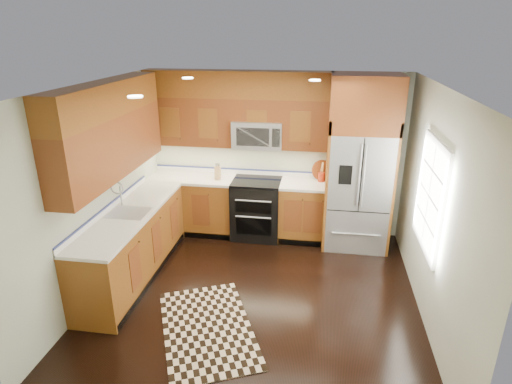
% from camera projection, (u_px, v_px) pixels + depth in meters
% --- Properties ---
extents(ground, '(4.00, 4.00, 0.00)m').
position_uv_depth(ground, '(256.00, 295.00, 5.46)').
color(ground, black).
rests_on(ground, ground).
extents(wall_back, '(4.00, 0.02, 2.60)m').
position_uv_depth(wall_back, '(275.00, 154.00, 6.84)').
color(wall_back, beige).
rests_on(wall_back, ground).
extents(wall_left, '(0.02, 4.00, 2.60)m').
position_uv_depth(wall_left, '(96.00, 191.00, 5.28)').
color(wall_left, beige).
rests_on(wall_left, ground).
extents(wall_right, '(0.02, 4.00, 2.60)m').
position_uv_depth(wall_right, '(435.00, 211.00, 4.70)').
color(wall_right, beige).
rests_on(wall_right, ground).
extents(window, '(0.04, 1.10, 1.30)m').
position_uv_depth(window, '(430.00, 196.00, 4.85)').
color(window, white).
rests_on(window, ground).
extents(base_cabinets, '(2.85, 3.00, 0.90)m').
position_uv_depth(base_cabinets, '(183.00, 226.00, 6.30)').
color(base_cabinets, brown).
rests_on(base_cabinets, ground).
extents(countertop, '(2.86, 3.01, 0.04)m').
position_uv_depth(countertop, '(193.00, 194.00, 6.22)').
color(countertop, white).
rests_on(countertop, base_cabinets).
extents(upper_cabinets, '(2.85, 3.00, 1.15)m').
position_uv_depth(upper_cabinets, '(186.00, 118.00, 5.90)').
color(upper_cabinets, brown).
rests_on(upper_cabinets, ground).
extents(range, '(0.76, 0.67, 0.95)m').
position_uv_depth(range, '(257.00, 209.00, 6.86)').
color(range, black).
rests_on(range, ground).
extents(microwave, '(0.76, 0.40, 0.42)m').
position_uv_depth(microwave, '(258.00, 134.00, 6.56)').
color(microwave, '#B2B2B7').
rests_on(microwave, ground).
extents(refrigerator, '(0.98, 0.75, 2.60)m').
position_uv_depth(refrigerator, '(360.00, 164.00, 6.30)').
color(refrigerator, '#B2B2B7').
rests_on(refrigerator, ground).
extents(sink_faucet, '(0.54, 0.44, 0.37)m').
position_uv_depth(sink_faucet, '(127.00, 208.00, 5.56)').
color(sink_faucet, '#B2B2B7').
rests_on(sink_faucet, countertop).
extents(rug, '(1.54, 1.86, 0.01)m').
position_uv_depth(rug, '(207.00, 328.00, 4.84)').
color(rug, black).
rests_on(rug, ground).
extents(knife_block, '(0.11, 0.14, 0.26)m').
position_uv_depth(knife_block, '(218.00, 172.00, 6.76)').
color(knife_block, tan).
rests_on(knife_block, countertop).
extents(utensil_crock, '(0.14, 0.14, 0.31)m').
position_uv_depth(utensil_crock, '(321.00, 175.00, 6.65)').
color(utensil_crock, maroon).
rests_on(utensil_crock, countertop).
extents(cutting_board, '(0.42, 0.42, 0.02)m').
position_uv_depth(cutting_board, '(321.00, 179.00, 6.75)').
color(cutting_board, brown).
rests_on(cutting_board, countertop).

